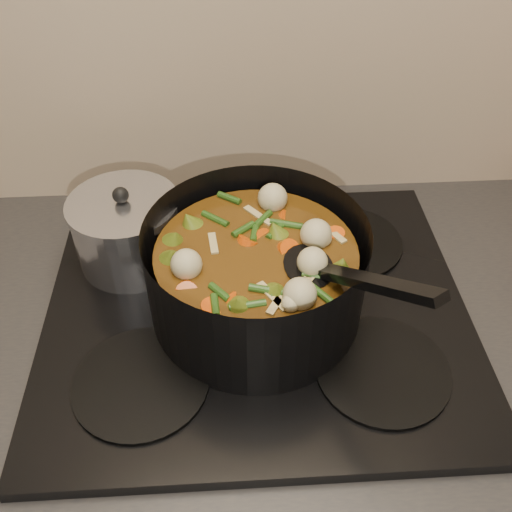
{
  "coord_description": "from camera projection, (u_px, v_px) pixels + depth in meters",
  "views": [
    {
      "loc": [
        -0.04,
        1.36,
        1.56
      ],
      "look_at": [
        -0.0,
        1.92,
        1.04
      ],
      "focal_mm": 40.0,
      "sensor_mm": 36.0,
      "label": 1
    }
  ],
  "objects": [
    {
      "name": "stockpot",
      "position": [
        256.0,
        275.0,
        0.8
      ],
      "size": [
        0.39,
        0.4,
        0.22
      ],
      "rotation": [
        0.0,
        0.0,
        0.35
      ],
      "color": "black",
      "rests_on": "stovetop"
    },
    {
      "name": "saucepan",
      "position": [
        128.0,
        231.0,
        0.89
      ],
      "size": [
        0.17,
        0.17,
        0.14
      ],
      "rotation": [
        0.0,
        0.0,
        0.12
      ],
      "color": "silver",
      "rests_on": "stovetop"
    },
    {
      "name": "stovetop",
      "position": [
        257.0,
        309.0,
        0.86
      ],
      "size": [
        0.62,
        0.54,
        0.03
      ],
      "color": "black",
      "rests_on": "counter"
    },
    {
      "name": "counter",
      "position": [
        257.0,
        460.0,
        1.17
      ],
      "size": [
        2.64,
        0.64,
        0.91
      ],
      "color": "brown",
      "rests_on": "ground"
    }
  ]
}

